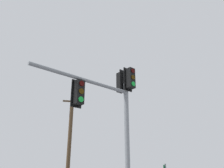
% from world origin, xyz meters
% --- Properties ---
extents(signal_mast_assembly, '(4.25, 2.31, 6.71)m').
position_xyz_m(signal_mast_assembly, '(-0.46, 0.52, 4.73)').
color(signal_mast_assembly, gray).
rests_on(signal_mast_assembly, ground).
extents(utility_pole_wooden, '(1.63, 0.32, 9.58)m').
position_xyz_m(utility_pole_wooden, '(-0.94, 12.13, 4.87)').
color(utility_pole_wooden, '#4C3823').
rests_on(utility_pole_wooden, ground).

